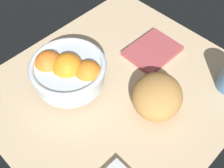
# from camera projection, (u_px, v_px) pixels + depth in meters

# --- Properties ---
(ground_plane) EXTENTS (0.70, 0.63, 0.03)m
(ground_plane) POSITION_uv_depth(u_px,v_px,m) (118.00, 91.00, 0.82)
(ground_plane) COLOR #D4B78F
(fruit_bowl) EXTENTS (0.21, 0.21, 0.12)m
(fruit_bowl) POSITION_uv_depth(u_px,v_px,m) (68.00, 71.00, 0.76)
(fruit_bowl) COLOR silver
(fruit_bowl) RESTS_ON ground
(bread_loaf) EXTENTS (0.19, 0.18, 0.09)m
(bread_loaf) POSITION_uv_depth(u_px,v_px,m) (157.00, 96.00, 0.73)
(bread_loaf) COLOR #BE8644
(bread_loaf) RESTS_ON ground
(napkin_folded) EXTENTS (0.16, 0.13, 0.02)m
(napkin_folded) POSITION_uv_depth(u_px,v_px,m) (153.00, 51.00, 0.88)
(napkin_folded) COLOR #B04A4E
(napkin_folded) RESTS_ON ground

